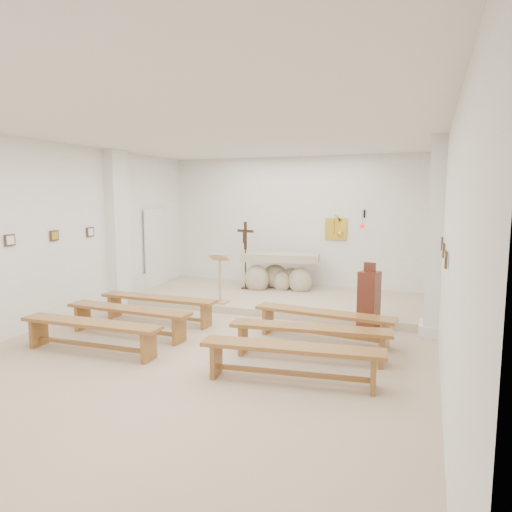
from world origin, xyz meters
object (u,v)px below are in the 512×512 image
at_px(crucifix_stand, 245,250).
at_px(lectern, 220,278).
at_px(bench_right_third, 292,355).
at_px(altar, 279,274).
at_px(bench_right_second, 310,334).
at_px(bench_left_third, 91,329).
at_px(donation_pedestal, 369,300).
at_px(bench_right_front, 323,319).
at_px(bench_left_front, 158,303).
at_px(bench_left_second, 128,315).

bearing_deg(crucifix_stand, lectern, -67.40).
bearing_deg(crucifix_stand, bench_right_third, -41.31).
bearing_deg(altar, bench_right_third, -79.67).
height_order(altar, bench_right_second, altar).
relative_size(crucifix_stand, bench_left_third, 0.69).
relative_size(crucifix_stand, donation_pedestal, 1.34).
height_order(crucifix_stand, bench_right_third, crucifix_stand).
bearing_deg(bench_right_second, bench_right_front, 83.92).
distance_m(bench_left_front, bench_right_third, 3.81).
bearing_deg(lectern, crucifix_stand, 88.18).
bearing_deg(bench_right_front, crucifix_stand, 137.70).
height_order(lectern, bench_right_third, lectern).
distance_m(altar, donation_pedestal, 3.41).
xyz_separation_m(bench_left_front, bench_right_second, (3.29, -0.96, 0.00)).
relative_size(crucifix_stand, bench_left_front, 0.70).
bearing_deg(bench_right_second, lectern, 132.13).
height_order(bench_left_third, bench_right_third, same).
distance_m(lectern, bench_left_front, 1.56).
bearing_deg(lectern, donation_pedestal, -10.90).
relative_size(altar, bench_right_front, 0.82).
xyz_separation_m(lectern, bench_right_third, (2.60, -3.29, -0.31)).
height_order(bench_left_second, bench_right_second, same).
relative_size(altar, lectern, 1.83).
height_order(altar, donation_pedestal, donation_pedestal).
bearing_deg(bench_right_third, donation_pedestal, 70.86).
distance_m(lectern, donation_pedestal, 3.27).
relative_size(lectern, bench_right_front, 0.45).
height_order(bench_left_front, bench_right_second, same).
relative_size(donation_pedestal, bench_left_third, 0.52).
height_order(lectern, donation_pedestal, donation_pedestal).
relative_size(donation_pedestal, bench_right_front, 0.51).
bearing_deg(bench_left_front, crucifix_stand, 78.63).
bearing_deg(bench_left_front, bench_left_third, -89.76).
bearing_deg(bench_right_third, bench_left_second, 156.93).
distance_m(crucifix_stand, bench_right_front, 4.10).
bearing_deg(bench_right_front, bench_left_second, -157.50).
bearing_deg(donation_pedestal, bench_left_second, -138.86).
bearing_deg(bench_left_front, bench_left_second, -89.76).
relative_size(bench_left_third, bench_right_third, 0.99).
height_order(crucifix_stand, bench_left_second, crucifix_stand).
xyz_separation_m(lectern, crucifix_stand, (-0.07, 1.65, 0.43)).
height_order(altar, bench_left_front, altar).
bearing_deg(altar, bench_left_third, -114.60).
bearing_deg(crucifix_stand, bench_right_second, -35.84).
bearing_deg(donation_pedestal, crucifix_stand, 163.17).
xyz_separation_m(crucifix_stand, bench_left_third, (-0.62, -4.94, -0.74)).
bearing_deg(donation_pedestal, bench_right_front, -108.19).
xyz_separation_m(donation_pedestal, bench_left_third, (-3.93, -2.90, -0.17)).
xyz_separation_m(crucifix_stand, bench_right_front, (2.67, -3.02, -0.74)).
relative_size(bench_right_front, bench_left_third, 1.01).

